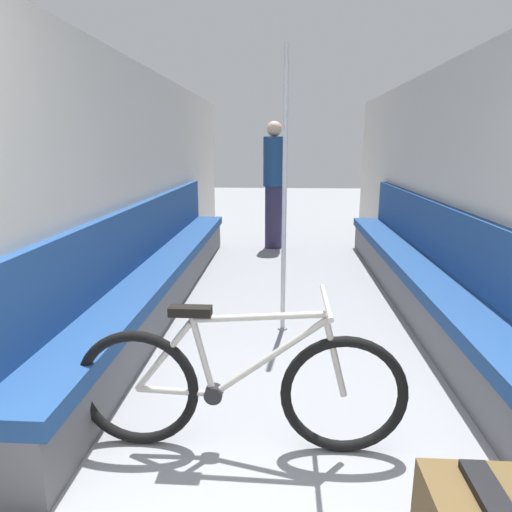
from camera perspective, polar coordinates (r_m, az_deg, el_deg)
name	(u,v)px	position (r m, az deg, el deg)	size (l,w,h in m)	color
wall_left	(129,188)	(4.28, -15.56, 8.23)	(0.10, 9.43, 2.20)	beige
wall_right	(458,190)	(4.31, 23.95, 7.60)	(0.10, 9.43, 2.20)	beige
bench_seat_row_left	(160,271)	(4.40, -11.88, -1.86)	(0.42, 5.16, 0.96)	#5B5B60
bench_seat_row_right	(421,275)	(4.43, 19.97, -2.30)	(0.42, 5.16, 0.96)	#5B5B60
bicycle	(239,388)	(2.30, -2.18, -16.11)	(1.62, 0.46, 0.79)	black
grab_pole_near	(284,200)	(3.53, 3.57, 7.01)	(0.08, 0.08, 2.18)	gray
passenger_standing	(274,184)	(6.57, 2.23, 9.00)	(0.30, 0.30, 1.79)	#332D4C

